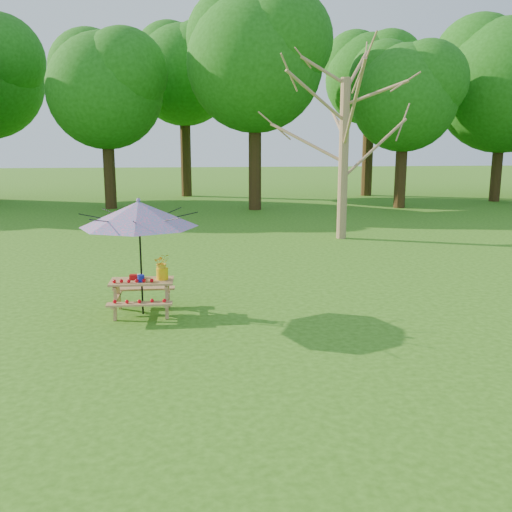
{
  "coord_description": "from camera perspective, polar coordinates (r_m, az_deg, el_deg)",
  "views": [
    {
      "loc": [
        0.65,
        -6.35,
        3.36
      ],
      "look_at": [
        1.75,
        4.42,
        1.1
      ],
      "focal_mm": 40.0,
      "sensor_mm": 36.0,
      "label": 1
    }
  ],
  "objects": [
    {
      "name": "ground",
      "position": [
        7.21,
        -10.76,
        -16.2
      ],
      "size": [
        120.0,
        120.0,
        0.0
      ],
      "primitive_type": "plane",
      "color": "#2F6112",
      "rests_on": "ground"
    },
    {
      "name": "produce_bins",
      "position": [
        11.17,
        -11.7,
        -2.11
      ],
      "size": [
        0.3,
        0.43,
        0.13
      ],
      "color": "#B80E11",
      "rests_on": "picnic_table"
    },
    {
      "name": "bare_tree",
      "position": [
        19.67,
        9.21,
        23.45
      ],
      "size": [
        6.97,
        6.97,
        12.16
      ],
      "color": "#906D4E",
      "rests_on": "ground"
    },
    {
      "name": "tomatoes_row",
      "position": [
        10.98,
        -12.24,
        -2.46
      ],
      "size": [
        0.77,
        0.13,
        0.07
      ],
      "primitive_type": null,
      "color": "red",
      "rests_on": "picnic_table"
    },
    {
      "name": "picnic_table",
      "position": [
        11.24,
        -11.29,
        -4.1
      ],
      "size": [
        1.2,
        1.32,
        0.67
      ],
      "color": "#A36F49",
      "rests_on": "ground"
    },
    {
      "name": "flower_bucket",
      "position": [
        11.09,
        -9.38,
        -0.97
      ],
      "size": [
        0.35,
        0.32,
        0.51
      ],
      "color": "yellow",
      "rests_on": "picnic_table"
    },
    {
      "name": "patio_umbrella",
      "position": [
        10.91,
        -11.63,
        4.13
      ],
      "size": [
        2.26,
        2.26,
        2.25
      ],
      "color": "black",
      "rests_on": "ground"
    },
    {
      "name": "treeline",
      "position": [
        28.73,
        -7.54,
        20.99
      ],
      "size": [
        60.0,
        12.0,
        16.0
      ],
      "primitive_type": null,
      "color": "#19580F",
      "rests_on": "ground"
    }
  ]
}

